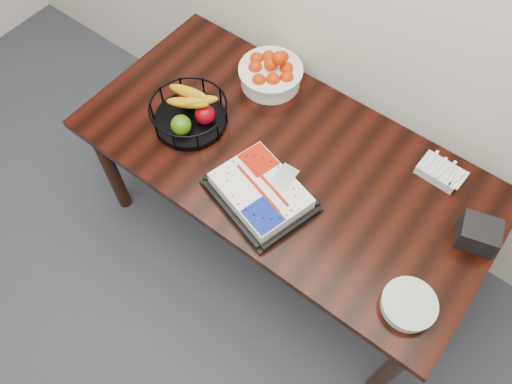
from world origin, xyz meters
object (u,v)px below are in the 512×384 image
Objects in this scene: tangerine_bowl at (271,70)px; napkin_box at (478,234)px; fruit_basket at (189,112)px; plate_stack at (409,305)px; cake_tray at (261,192)px; table at (285,168)px.

napkin_box is at bearing -9.06° from tangerine_bowl.
fruit_basket is 1.18m from plate_stack.
napkin_box reaches higher than plate_stack.
fruit_basket is (-0.48, 0.12, 0.04)m from cake_tray.
napkin_box is (1.10, -0.18, -0.03)m from tangerine_bowl.
cake_tray is at bearing 176.21° from plate_stack.
tangerine_bowl reaches higher than table.
cake_tray is (0.03, -0.22, 0.12)m from table.
plate_stack is at bearing -7.89° from fruit_basket.
napkin_box is (0.07, 0.39, 0.03)m from plate_stack.
napkin_box is (0.77, 0.35, 0.01)m from cake_tray.
tangerine_bowl is 1.18m from plate_stack.
table is 0.82m from napkin_box.
table is 9.08× the size of plate_stack.
tangerine_bowl is (-0.34, 0.52, 0.04)m from cake_tray.
fruit_basket reaches higher than cake_tray.
napkin_box is at bearing 24.29° from cake_tray.
cake_tray is 0.62m from tangerine_bowl.
fruit_basket is at bearing 166.32° from cake_tray.
table is at bearing -171.30° from napkin_box.
tangerine_bowl reaches higher than plate_stack.
cake_tray is at bearing -13.68° from fruit_basket.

